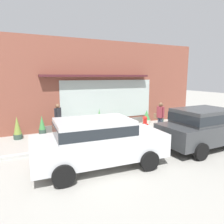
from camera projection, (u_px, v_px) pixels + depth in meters
name	position (u px, v px, depth m)	size (l,w,h in m)	color
ground_plane	(120.00, 141.00, 9.82)	(60.00, 60.00, 0.00)	#9E9B93
curb_strip	(122.00, 140.00, 9.63)	(14.00, 0.24, 0.12)	#B2B2AD
storefront	(96.00, 85.00, 12.24)	(14.00, 0.81, 5.08)	brown
fire_hydrant	(145.00, 124.00, 11.15)	(0.39, 0.35, 0.90)	red
pedestrian_with_handbag	(160.00, 115.00, 11.15)	(0.30, 0.64, 1.64)	#333847
pedestrian_passerby	(58.00, 117.00, 10.69)	(0.40, 0.34, 1.63)	#232328
parked_car_dark_gray	(204.00, 126.00, 8.69)	(4.12, 2.10, 1.70)	#383A3D
parked_car_silver	(98.00, 140.00, 6.82)	(4.49, 2.12, 1.65)	silver
potted_plant_trailing_edge	(82.00, 127.00, 11.57)	(0.27, 0.27, 0.44)	#B7B2A3
potted_plant_window_left	(17.00, 128.00, 9.97)	(0.41, 0.41, 1.12)	#33473D
potted_plant_low_front	(147.00, 117.00, 13.13)	(0.49, 0.49, 0.91)	#B7B2A3
potted_plant_by_entrance	(123.00, 122.00, 12.39)	(0.49, 0.49, 0.66)	#9E6042
potted_plant_doorstep	(162.00, 114.00, 13.78)	(0.29, 0.29, 1.10)	#33473D
potted_plant_window_center	(99.00, 119.00, 12.00)	(0.31, 0.31, 1.19)	#B7B2A3
potted_plant_corner_tall	(42.00, 127.00, 10.42)	(0.36, 0.36, 1.08)	#33473D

